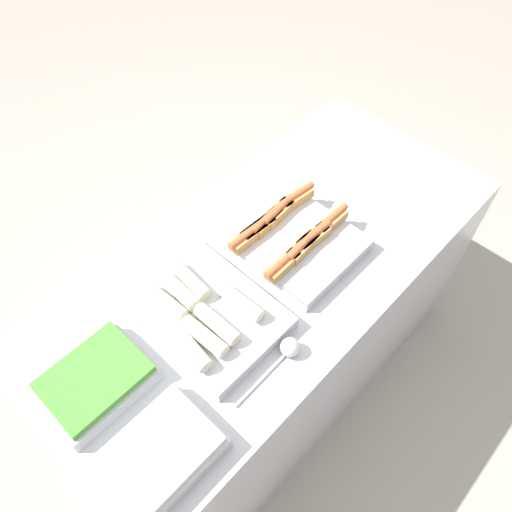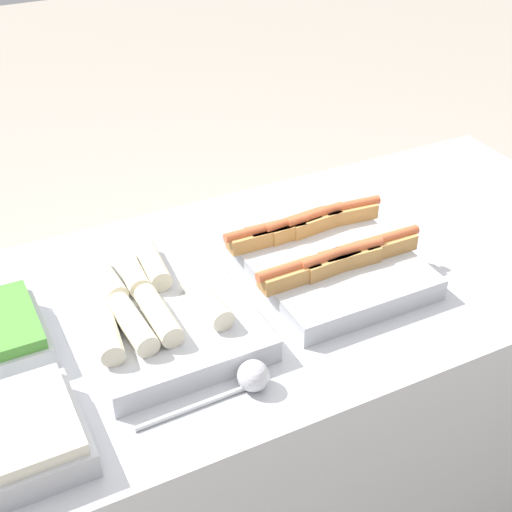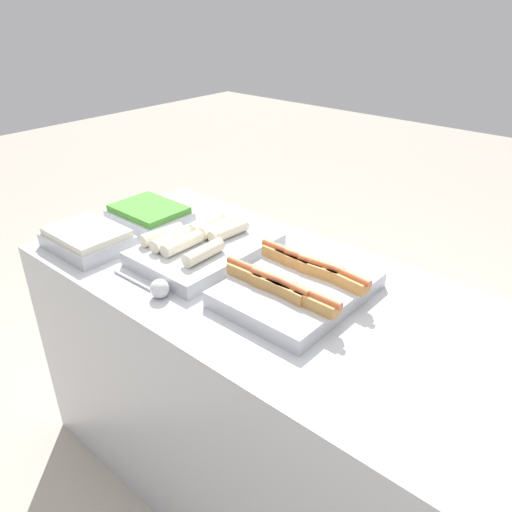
% 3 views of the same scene
% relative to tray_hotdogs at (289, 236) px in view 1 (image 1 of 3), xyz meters
% --- Properties ---
extents(ground_plane, '(12.00, 12.00, 0.00)m').
position_rel_tray_hotdogs_xyz_m(ground_plane, '(-0.09, -0.00, -0.92)').
color(ground_plane, '#ADA393').
extents(counter, '(1.72, 0.79, 0.89)m').
position_rel_tray_hotdogs_xyz_m(counter, '(-0.09, -0.00, -0.48)').
color(counter, '#B7BABF').
rests_on(counter, ground_plane).
extents(tray_hotdogs, '(0.40, 0.45, 0.10)m').
position_rel_tray_hotdogs_xyz_m(tray_hotdogs, '(0.00, 0.00, 0.00)').
color(tray_hotdogs, '#B7BABF').
rests_on(tray_hotdogs, counter).
extents(tray_wraps, '(0.33, 0.47, 0.10)m').
position_rel_tray_hotdogs_xyz_m(tray_wraps, '(-0.40, -0.00, -0.00)').
color(tray_wraps, '#B7BABF').
rests_on(tray_wraps, counter).
extents(tray_side_front, '(0.29, 0.22, 0.07)m').
position_rel_tray_hotdogs_xyz_m(tray_side_front, '(-0.75, -0.23, -0.00)').
color(tray_side_front, '#B7BABF').
rests_on(tray_side_front, counter).
extents(tray_side_back, '(0.29, 0.22, 0.07)m').
position_rel_tray_hotdogs_xyz_m(tray_side_back, '(-0.75, 0.04, -0.00)').
color(tray_side_back, '#B7BABF').
rests_on(tray_side_back, counter).
extents(serving_spoon_near, '(0.26, 0.06, 0.06)m').
position_rel_tray_hotdogs_xyz_m(serving_spoon_near, '(-0.32, -0.27, -0.01)').
color(serving_spoon_near, silver).
rests_on(serving_spoon_near, counter).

